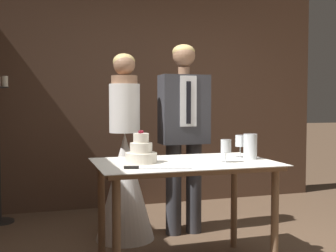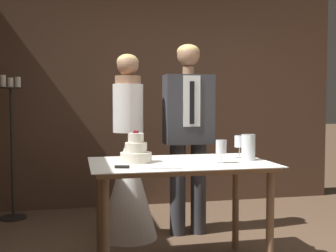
{
  "view_description": "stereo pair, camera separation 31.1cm",
  "coord_description": "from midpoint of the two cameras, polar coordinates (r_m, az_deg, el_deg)",
  "views": [
    {
      "loc": [
        -1.29,
        -2.63,
        1.26
      ],
      "look_at": [
        -0.24,
        0.74,
        1.07
      ],
      "focal_mm": 45.0,
      "sensor_mm": 36.0,
      "label": 1
    },
    {
      "loc": [
        -0.99,
        -2.71,
        1.26
      ],
      "look_at": [
        -0.24,
        0.74,
        1.07
      ],
      "focal_mm": 45.0,
      "sensor_mm": 36.0,
      "label": 2
    }
  ],
  "objects": [
    {
      "name": "cake_table",
      "position": [
        3.18,
        4.41,
        -6.62
      ],
      "size": [
        1.33,
        0.84,
        0.82
      ],
      "color": "#8E6B4C",
      "rests_on": "ground_plane"
    },
    {
      "name": "groom",
      "position": [
        4.01,
        4.98,
        -0.07
      ],
      "size": [
        0.46,
        0.25,
        1.81
      ],
      "color": "#38383D",
      "rests_on": "ground_plane"
    },
    {
      "name": "wine_glass_near",
      "position": [
        3.12,
        10.06,
        -2.86
      ],
      "size": [
        0.08,
        0.08,
        0.17
      ],
      "color": "silver",
      "rests_on": "cake_table"
    },
    {
      "name": "cake_knife",
      "position": [
        2.83,
        -1.32,
        -5.64
      ],
      "size": [
        0.44,
        0.14,
        0.02
      ],
      "rotation": [
        0.0,
        0.0,
        -0.27
      ],
      "color": "silver",
      "rests_on": "cake_table"
    },
    {
      "name": "hurricane_candle",
      "position": [
        3.32,
        13.48,
        -2.91
      ],
      "size": [
        0.11,
        0.11,
        0.2
      ],
      "color": "silver",
      "rests_on": "cake_table"
    },
    {
      "name": "wall_back",
      "position": [
        5.24,
        0.31,
        4.64
      ],
      "size": [
        4.6,
        0.12,
        2.79
      ],
      "primitive_type": "cube",
      "color": "#513828",
      "rests_on": "ground_plane"
    },
    {
      "name": "wine_glass_middle",
      "position": [
        3.43,
        12.25,
        -2.22
      ],
      "size": [
        0.08,
        0.08,
        0.18
      ],
      "color": "silver",
      "rests_on": "cake_table"
    },
    {
      "name": "bride",
      "position": [
        3.93,
        -3.13,
        -6.16
      ],
      "size": [
        0.54,
        0.54,
        1.71
      ],
      "color": "white",
      "rests_on": "ground_plane"
    },
    {
      "name": "candle_stand",
      "position": [
        4.79,
        -18.69,
        -2.84
      ],
      "size": [
        0.28,
        0.28,
        1.56
      ],
      "color": "black",
      "rests_on": "ground_plane"
    },
    {
      "name": "tiered_cake",
      "position": [
        3.11,
        -1.51,
        -3.54
      ],
      "size": [
        0.23,
        0.23,
        0.24
      ],
      "color": "silver",
      "rests_on": "cake_table"
    }
  ]
}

